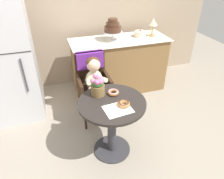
{
  "coord_description": "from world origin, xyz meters",
  "views": [
    {
      "loc": [
        -0.54,
        -1.67,
        1.99
      ],
      "look_at": [
        0.05,
        0.15,
        0.77
      ],
      "focal_mm": 33.37,
      "sensor_mm": 36.0,
      "label": 1
    }
  ],
  "objects_px": {
    "tiered_cake_stand": "(113,28)",
    "refrigerator": "(9,61)",
    "round_layer_cake": "(140,34)",
    "table_lamp": "(153,23)",
    "flower_vase": "(98,85)",
    "seated_child": "(95,79)",
    "donut_mid": "(113,92)",
    "wicker_chair": "(92,76)",
    "cafe_table": "(112,117)",
    "donut_front": "(124,104)"
  },
  "relations": [
    {
      "from": "seated_child",
      "to": "donut_mid",
      "type": "relative_size",
      "value": 5.67
    },
    {
      "from": "tiered_cake_stand",
      "to": "table_lamp",
      "type": "bearing_deg",
      "value": 0.25
    },
    {
      "from": "seated_child",
      "to": "donut_mid",
      "type": "height_order",
      "value": "seated_child"
    },
    {
      "from": "donut_mid",
      "to": "donut_front",
      "type": "bearing_deg",
      "value": -82.16
    },
    {
      "from": "wicker_chair",
      "to": "refrigerator",
      "type": "xyz_separation_m",
      "value": [
        -1.01,
        0.36,
        0.21
      ]
    },
    {
      "from": "donut_mid",
      "to": "table_lamp",
      "type": "height_order",
      "value": "table_lamp"
    },
    {
      "from": "donut_front",
      "to": "table_lamp",
      "type": "height_order",
      "value": "table_lamp"
    },
    {
      "from": "flower_vase",
      "to": "seated_child",
      "type": "bearing_deg",
      "value": 81.55
    },
    {
      "from": "round_layer_cake",
      "to": "refrigerator",
      "type": "bearing_deg",
      "value": -173.08
    },
    {
      "from": "round_layer_cake",
      "to": "tiered_cake_stand",
      "type": "bearing_deg",
      "value": -175.48
    },
    {
      "from": "wicker_chair",
      "to": "round_layer_cake",
      "type": "distance_m",
      "value": 1.17
    },
    {
      "from": "donut_front",
      "to": "round_layer_cake",
      "type": "height_order",
      "value": "round_layer_cake"
    },
    {
      "from": "flower_vase",
      "to": "tiered_cake_stand",
      "type": "xyz_separation_m",
      "value": [
        0.54,
        1.13,
        0.26
      ]
    },
    {
      "from": "donut_mid",
      "to": "refrigerator",
      "type": "xyz_separation_m",
      "value": [
        -1.11,
        0.97,
        0.11
      ]
    },
    {
      "from": "round_layer_cake",
      "to": "refrigerator",
      "type": "xyz_separation_m",
      "value": [
        -1.96,
        -0.24,
        -0.09
      ]
    },
    {
      "from": "donut_mid",
      "to": "tiered_cake_stand",
      "type": "relative_size",
      "value": 0.39
    },
    {
      "from": "seated_child",
      "to": "donut_front",
      "type": "height_order",
      "value": "seated_child"
    },
    {
      "from": "wicker_chair",
      "to": "round_layer_cake",
      "type": "bearing_deg",
      "value": 26.17
    },
    {
      "from": "wicker_chair",
      "to": "table_lamp",
      "type": "xyz_separation_m",
      "value": [
        1.15,
        0.57,
        0.48
      ]
    },
    {
      "from": "tiered_cake_stand",
      "to": "table_lamp",
      "type": "distance_m",
      "value": 0.67
    },
    {
      "from": "tiered_cake_stand",
      "to": "flower_vase",
      "type": "bearing_deg",
      "value": -115.44
    },
    {
      "from": "cafe_table",
      "to": "table_lamp",
      "type": "relative_size",
      "value": 2.53
    },
    {
      "from": "cafe_table",
      "to": "tiered_cake_stand",
      "type": "xyz_separation_m",
      "value": [
        0.43,
        1.3,
        0.59
      ]
    },
    {
      "from": "cafe_table",
      "to": "table_lamp",
      "type": "distance_m",
      "value": 1.81
    },
    {
      "from": "donut_mid",
      "to": "table_lamp",
      "type": "bearing_deg",
      "value": 48.21
    },
    {
      "from": "flower_vase",
      "to": "tiered_cake_stand",
      "type": "distance_m",
      "value": 1.27
    },
    {
      "from": "refrigerator",
      "to": "table_lamp",
      "type": "bearing_deg",
      "value": 5.38
    },
    {
      "from": "seated_child",
      "to": "refrigerator",
      "type": "distance_m",
      "value": 1.15
    },
    {
      "from": "donut_front",
      "to": "tiered_cake_stand",
      "type": "bearing_deg",
      "value": 76.33
    },
    {
      "from": "donut_mid",
      "to": "wicker_chair",
      "type": "bearing_deg",
      "value": 99.6
    },
    {
      "from": "donut_front",
      "to": "donut_mid",
      "type": "distance_m",
      "value": 0.24
    },
    {
      "from": "cafe_table",
      "to": "round_layer_cake",
      "type": "height_order",
      "value": "round_layer_cake"
    },
    {
      "from": "donut_mid",
      "to": "flower_vase",
      "type": "height_order",
      "value": "flower_vase"
    },
    {
      "from": "table_lamp",
      "to": "seated_child",
      "type": "bearing_deg",
      "value": -147.76
    },
    {
      "from": "tiered_cake_stand",
      "to": "refrigerator",
      "type": "height_order",
      "value": "refrigerator"
    },
    {
      "from": "seated_child",
      "to": "round_layer_cake",
      "type": "height_order",
      "value": "round_layer_cake"
    },
    {
      "from": "donut_mid",
      "to": "tiered_cake_stand",
      "type": "bearing_deg",
      "value": 72.25
    },
    {
      "from": "wicker_chair",
      "to": "tiered_cake_stand",
      "type": "height_order",
      "value": "tiered_cake_stand"
    },
    {
      "from": "seated_child",
      "to": "donut_front",
      "type": "xyz_separation_m",
      "value": [
        0.13,
        -0.68,
        0.07
      ]
    },
    {
      "from": "donut_front",
      "to": "table_lamp",
      "type": "xyz_separation_m",
      "value": [
        1.01,
        1.4,
        0.37
      ]
    },
    {
      "from": "refrigerator",
      "to": "wicker_chair",
      "type": "bearing_deg",
      "value": -19.88
    },
    {
      "from": "flower_vase",
      "to": "tiered_cake_stand",
      "type": "bearing_deg",
      "value": 64.56
    },
    {
      "from": "wicker_chair",
      "to": "refrigerator",
      "type": "distance_m",
      "value": 1.09
    },
    {
      "from": "donut_front",
      "to": "refrigerator",
      "type": "distance_m",
      "value": 1.66
    },
    {
      "from": "donut_front",
      "to": "round_layer_cake",
      "type": "xyz_separation_m",
      "value": [
        0.82,
        1.44,
        0.2
      ]
    },
    {
      "from": "wicker_chair",
      "to": "seated_child",
      "type": "distance_m",
      "value": 0.16
    },
    {
      "from": "flower_vase",
      "to": "round_layer_cake",
      "type": "distance_m",
      "value": 1.55
    },
    {
      "from": "donut_front",
      "to": "donut_mid",
      "type": "relative_size",
      "value": 1.01
    },
    {
      "from": "donut_front",
      "to": "table_lamp",
      "type": "bearing_deg",
      "value": 54.21
    },
    {
      "from": "cafe_table",
      "to": "refrigerator",
      "type": "bearing_deg",
      "value": 133.67
    }
  ]
}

